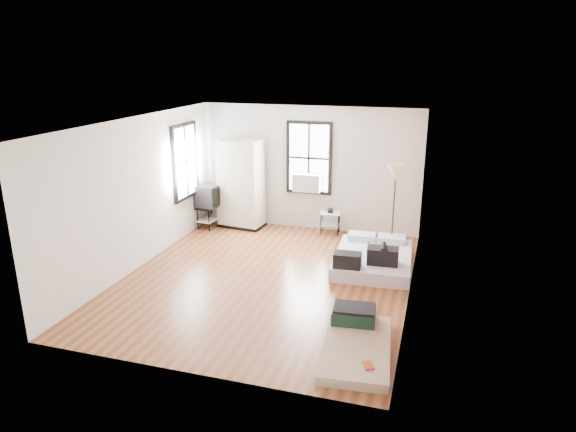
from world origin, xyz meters
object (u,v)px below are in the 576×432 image
(floor_lamp, at_px, (396,177))
(tv_stand, at_px, (210,197))
(mattress_main, at_px, (373,258))
(wardrobe, at_px, (241,184))
(side_table, at_px, (330,217))
(mattress_bare, at_px, (356,340))

(floor_lamp, distance_m, tv_stand, 4.31)
(mattress_main, height_order, floor_lamp, floor_lamp)
(wardrobe, height_order, tv_stand, wardrobe)
(floor_lamp, bearing_deg, side_table, 154.11)
(side_table, xyz_separation_m, tv_stand, (-2.78, -0.32, 0.34))
(side_table, xyz_separation_m, floor_lamp, (1.43, -0.69, 1.17))
(mattress_main, distance_m, tv_stand, 4.20)
(wardrobe, xyz_separation_m, floor_lamp, (3.53, -0.62, 0.55))
(wardrobe, bearing_deg, tv_stand, -152.99)
(mattress_main, xyz_separation_m, tv_stand, (-3.96, 1.29, 0.55))
(mattress_bare, distance_m, floor_lamp, 4.08)
(side_table, bearing_deg, mattress_main, -53.78)
(side_table, bearing_deg, mattress_bare, -73.37)
(mattress_bare, xyz_separation_m, floor_lamp, (0.09, 3.81, 1.45))
(mattress_main, xyz_separation_m, floor_lamp, (0.26, 0.91, 1.39))
(tv_stand, bearing_deg, floor_lamp, 1.81)
(side_table, height_order, tv_stand, tv_stand)
(side_table, bearing_deg, floor_lamp, -25.89)
(mattress_bare, relative_size, side_table, 3.02)
(wardrobe, distance_m, floor_lamp, 3.63)
(tv_stand, bearing_deg, side_table, 13.46)
(mattress_main, distance_m, side_table, 2.00)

